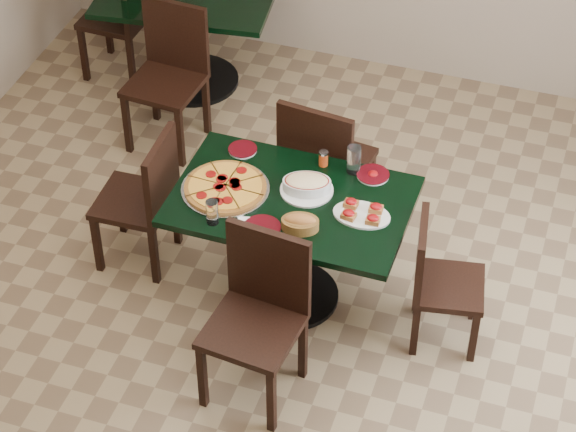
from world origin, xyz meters
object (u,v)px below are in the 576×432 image
(bruschetta_platter, at_px, (362,213))
(back_chair_left, at_px, (126,10))
(chair_near, at_px, (260,307))
(back_table, at_px, (190,19))
(lasagna_casserole, at_px, (307,184))
(pepperoni_pizza, at_px, (225,187))
(main_table, at_px, (292,224))
(chair_far, at_px, (322,160))
(chair_right, at_px, (437,277))
(chair_left, at_px, (146,195))
(bread_basket, at_px, (300,223))
(back_chair_near, at_px, (170,67))

(bruschetta_platter, bearing_deg, back_chair_left, 141.43)
(chair_near, xyz_separation_m, bruschetta_platter, (0.36, 0.61, 0.23))
(back_table, height_order, lasagna_casserole, lasagna_casserole)
(back_table, distance_m, pepperoni_pizza, 2.13)
(main_table, relative_size, chair_far, 1.30)
(chair_right, relative_size, lasagna_casserole, 2.71)
(chair_left, height_order, back_chair_left, back_chair_left)
(back_chair_left, bearing_deg, main_table, 47.11)
(bruschetta_platter, bearing_deg, main_table, 178.45)
(pepperoni_pizza, height_order, lasagna_casserole, lasagna_casserole)
(back_chair_left, bearing_deg, chair_near, 39.23)
(back_chair_left, bearing_deg, chair_left, 29.62)
(chair_far, height_order, chair_right, chair_far)
(back_chair_left, relative_size, bruschetta_platter, 3.00)
(main_table, height_order, pepperoni_pizza, pepperoni_pizza)
(chair_right, relative_size, bread_basket, 3.62)
(back_chair_left, bearing_deg, chair_far, 58.26)
(back_chair_left, height_order, bread_basket, back_chair_left)
(chair_far, bearing_deg, pepperoni_pizza, 68.10)
(chair_right, height_order, pepperoni_pizza, chair_right)
(back_table, bearing_deg, chair_far, -49.89)
(chair_right, xyz_separation_m, bread_basket, (-0.71, -0.18, 0.35))
(back_chair_near, bearing_deg, back_table, 104.48)
(chair_near, xyz_separation_m, bread_basket, (0.08, 0.41, 0.24))
(bread_basket, bearing_deg, back_table, 112.61)
(chair_left, relative_size, lasagna_casserole, 3.02)
(chair_left, xyz_separation_m, lasagna_casserole, (0.95, 0.04, 0.30))
(back_chair_near, bearing_deg, bread_basket, -42.36)
(main_table, height_order, chair_right, chair_right)
(chair_right, bearing_deg, pepperoni_pizza, 80.88)
(chair_right, height_order, chair_left, chair_left)
(chair_near, height_order, pepperoni_pizza, chair_near)
(back_chair_left, bearing_deg, back_chair_near, 46.92)
(pepperoni_pizza, bearing_deg, back_table, 117.57)
(chair_near, relative_size, pepperoni_pizza, 2.02)
(chair_near, bearing_deg, chair_left, 150.03)
(back_table, xyz_separation_m, chair_right, (2.17, -1.86, -0.08))
(chair_far, relative_size, bread_basket, 4.44)
(main_table, bearing_deg, back_chair_near, 135.77)
(bruschetta_platter, bearing_deg, chair_far, 123.97)
(chair_far, bearing_deg, back_table, -35.71)
(main_table, xyz_separation_m, chair_far, (-0.01, 0.60, -0.01))
(chair_left, distance_m, back_chair_left, 1.98)
(chair_right, distance_m, pepperoni_pizza, 1.23)
(chair_right, bearing_deg, back_chair_left, 45.40)
(back_chair_near, bearing_deg, chair_far, -22.63)
(lasagna_casserole, distance_m, bread_basket, 0.30)
(back_chair_left, bearing_deg, bread_basket, 45.69)
(chair_far, relative_size, bruschetta_platter, 3.15)
(pepperoni_pizza, bearing_deg, chair_right, 0.73)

